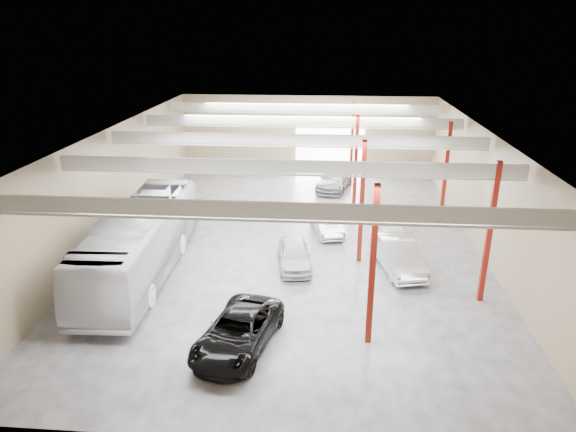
# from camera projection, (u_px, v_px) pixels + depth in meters

# --- Properties ---
(depot_shell) EXTENTS (22.12, 32.12, 7.06)m
(depot_shell) POSITION_uv_depth(u_px,v_px,m) (298.00, 164.00, 30.21)
(depot_shell) COLOR #404044
(depot_shell) RESTS_ON ground
(coach_bus) EXTENTS (3.58, 13.48, 3.73)m
(coach_bus) POSITION_uv_depth(u_px,v_px,m) (141.00, 241.00, 27.30)
(coach_bus) COLOR silver
(coach_bus) RESTS_ON ground
(black_sedan) EXTENTS (3.68, 5.93, 1.53)m
(black_sedan) POSITION_uv_depth(u_px,v_px,m) (238.00, 332.00, 21.19)
(black_sedan) COLOR black
(black_sedan) RESTS_ON ground
(car_row_a) EXTENTS (2.33, 4.51, 1.47)m
(car_row_a) POSITION_uv_depth(u_px,v_px,m) (294.00, 254.00, 28.43)
(car_row_a) COLOR silver
(car_row_a) RESTS_ON ground
(car_row_b) EXTENTS (2.47, 4.61, 1.44)m
(car_row_b) POSITION_uv_depth(u_px,v_px,m) (326.00, 222.00, 33.16)
(car_row_b) COLOR #A7A8AC
(car_row_b) RESTS_ON ground
(car_row_c) EXTENTS (3.37, 5.83, 1.59)m
(car_row_c) POSITION_uv_depth(u_px,v_px,m) (334.00, 179.00, 42.02)
(car_row_c) COLOR slate
(car_row_c) RESTS_ON ground
(car_right_near) EXTENTS (2.86, 5.41, 1.69)m
(car_right_near) POSITION_uv_depth(u_px,v_px,m) (398.00, 255.00, 28.07)
(car_right_near) COLOR silver
(car_right_near) RESTS_ON ground
(car_right_far) EXTENTS (2.05, 4.06, 1.33)m
(car_right_far) POSITION_uv_depth(u_px,v_px,m) (389.00, 224.00, 32.99)
(car_right_far) COLOR white
(car_right_far) RESTS_ON ground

